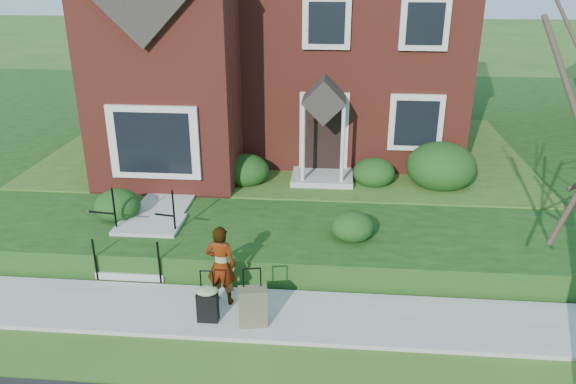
# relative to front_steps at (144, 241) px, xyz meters

# --- Properties ---
(ground) EXTENTS (120.00, 120.00, 0.00)m
(ground) POSITION_rel_front_steps_xyz_m (2.50, -1.84, -0.47)
(ground) COLOR #2D5119
(ground) RESTS_ON ground
(sidewalk) EXTENTS (60.00, 1.60, 0.08)m
(sidewalk) POSITION_rel_front_steps_xyz_m (2.50, -1.84, -0.43)
(sidewalk) COLOR #9E9B93
(sidewalk) RESTS_ON ground
(terrace) EXTENTS (44.00, 20.00, 0.60)m
(terrace) POSITION_rel_front_steps_xyz_m (6.50, 9.06, -0.17)
(terrace) COLOR #123B10
(terrace) RESTS_ON ground
(walkway) EXTENTS (1.20, 6.00, 0.06)m
(walkway) POSITION_rel_front_steps_xyz_m (0.00, 3.16, 0.16)
(walkway) COLOR #9E9B93
(walkway) RESTS_ON terrace
(front_steps) EXTENTS (1.40, 2.02, 1.50)m
(front_steps) POSITION_rel_front_steps_xyz_m (0.00, 0.00, 0.00)
(front_steps) COLOR #9E9B93
(front_steps) RESTS_ON ground
(foundation_shrubs) EXTENTS (9.89, 4.62, 1.26)m
(foundation_shrubs) POSITION_rel_front_steps_xyz_m (3.11, 3.13, 0.65)
(foundation_shrubs) COLOR #0F3410
(foundation_shrubs) RESTS_ON terrace
(woman) EXTENTS (0.61, 0.45, 1.56)m
(woman) POSITION_rel_front_steps_xyz_m (2.01, -1.55, 0.38)
(woman) COLOR #999999
(woman) RESTS_ON sidewalk
(suitcase_black) EXTENTS (0.41, 0.33, 0.98)m
(suitcase_black) POSITION_rel_front_steps_xyz_m (1.87, -2.16, -0.01)
(suitcase_black) COLOR black
(suitcase_black) RESTS_ON sidewalk
(suitcase_olive) EXTENTS (0.54, 0.37, 1.08)m
(suitcase_olive) POSITION_rel_front_steps_xyz_m (2.69, -2.20, -0.03)
(suitcase_olive) COLOR brown
(suitcase_olive) RESTS_ON sidewalk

